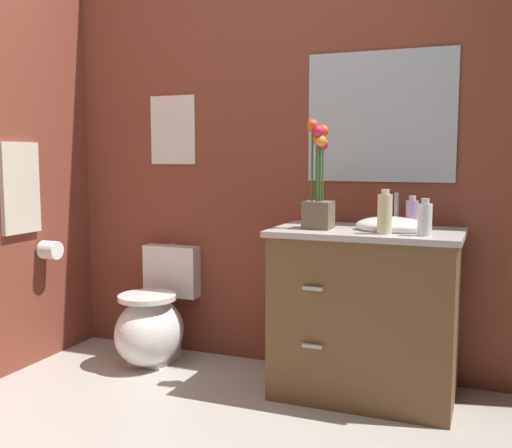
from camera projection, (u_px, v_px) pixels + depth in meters
name	position (u px, v px, depth m)	size (l,w,h in m)	color
wall_back	(302.00, 154.00, 3.45)	(4.00, 0.05, 2.50)	brown
toilet	(154.00, 323.00, 3.60)	(0.38, 0.59, 0.69)	white
vanity_cabinet	(366.00, 311.00, 3.08)	(0.94, 0.56, 1.05)	brown
flower_vase	(318.00, 187.00, 3.03)	(0.14, 0.14, 0.55)	brown
soap_bottle	(412.00, 215.00, 2.98)	(0.06, 0.06, 0.17)	#B28CBF
lotion_bottle	(385.00, 213.00, 2.84)	(0.07, 0.07, 0.21)	beige
hand_wash_bottle	(425.00, 219.00, 2.77)	(0.07, 0.07, 0.17)	white
wall_poster	(173.00, 130.00, 3.71)	(0.31, 0.01, 0.42)	silver
wall_mirror	(380.00, 117.00, 3.23)	(0.80, 0.01, 0.70)	#B2BCC6
hanging_towel	(20.00, 188.00, 3.41)	(0.03, 0.28, 0.52)	beige
toilet_paper_roll	(50.00, 250.00, 3.58)	(0.11, 0.11, 0.11)	white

